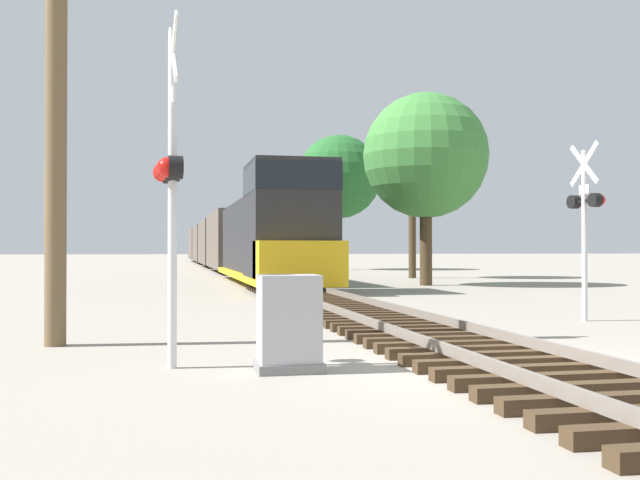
# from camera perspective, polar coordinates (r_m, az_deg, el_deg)

# --- Properties ---
(ground_plane) EXTENTS (400.00, 400.00, 0.00)m
(ground_plane) POSITION_cam_1_polar(r_m,az_deg,el_deg) (10.35, 13.60, -9.36)
(ground_plane) COLOR gray
(rail_track_bed) EXTENTS (2.60, 160.00, 0.31)m
(rail_track_bed) POSITION_cam_1_polar(r_m,az_deg,el_deg) (10.33, 13.60, -8.61)
(rail_track_bed) COLOR #42301E
(rail_track_bed) RESTS_ON ground
(freight_train) EXTENTS (2.97, 74.34, 4.64)m
(freight_train) POSITION_cam_1_polar(r_m,az_deg,el_deg) (60.11, -7.58, -0.21)
(freight_train) COLOR #232326
(freight_train) RESTS_ON ground
(crossing_signal_near) EXTENTS (0.39, 1.01, 4.60)m
(crossing_signal_near) POSITION_cam_1_polar(r_m,az_deg,el_deg) (10.05, -11.34, 4.91)
(crossing_signal_near) COLOR silver
(crossing_signal_near) RESTS_ON ground
(crossing_signal_far) EXTENTS (0.42, 1.01, 3.87)m
(crossing_signal_far) POSITION_cam_1_polar(r_m,az_deg,el_deg) (17.22, 19.56, 1.99)
(crossing_signal_far) COLOR silver
(crossing_signal_far) RESTS_ON ground
(relay_cabinet) EXTENTS (0.84, 0.68, 1.23)m
(relay_cabinet) POSITION_cam_1_polar(r_m,az_deg,el_deg) (9.62, -2.39, -6.41)
(relay_cabinet) COLOR slate
(relay_cabinet) RESTS_ON ground
(utility_pole) EXTENTS (1.80, 0.34, 9.23)m
(utility_pole) POSITION_cam_1_polar(r_m,az_deg,el_deg) (13.17, -19.45, 13.17)
(utility_pole) COLOR brown
(utility_pole) RESTS_ON ground
(tree_far_right) EXTENTS (5.34, 5.34, 8.20)m
(tree_far_right) POSITION_cam_1_polar(r_m,az_deg,el_deg) (32.35, 8.06, 6.35)
(tree_far_right) COLOR #473521
(tree_far_right) RESTS_ON ground
(tree_mid_background) EXTENTS (4.35, 4.35, 9.28)m
(tree_mid_background) POSITION_cam_1_polar(r_m,az_deg,el_deg) (40.30, 7.04, 7.17)
(tree_mid_background) COLOR #473521
(tree_mid_background) RESTS_ON ground
(tree_deep_background) EXTENTS (6.21, 6.21, 10.01)m
(tree_deep_background) POSITION_cam_1_polar(r_m,az_deg,el_deg) (55.74, 1.45, 4.82)
(tree_deep_background) COLOR brown
(tree_deep_background) RESTS_ON ground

